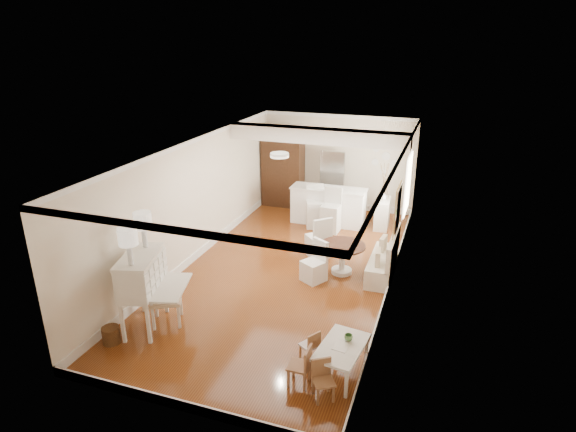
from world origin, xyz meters
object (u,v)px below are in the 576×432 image
Objects in this scene: secretary_bureau at (143,292)px; kids_chair_b at (309,345)px; sideboard at (382,213)px; kids_table at (341,360)px; wicker_basket at (111,335)px; slip_chair_near at (314,261)px; fridge at (344,183)px; bar_stool_left at (315,206)px; bar_stool_right at (331,211)px; kids_chair_c at (324,381)px; breakfast_counter at (328,206)px; slip_chair_far at (318,236)px; pantry_cabinet at (283,168)px; dining_table at (342,259)px; gustavian_armchair at (166,298)px; kids_chair_a at (299,365)px.

kids_chair_b is at bearing -14.96° from secretary_bureau.
kids_table is at bearing -90.04° from sideboard.
wicker_basket is at bearing -172.81° from kids_table.
slip_chair_near is 4.42m from fridge.
bar_stool_left is 1.00× the size of bar_stool_right.
kids_chair_c is 6.92m from breakfast_counter.
slip_chair_far reaches higher than wicker_basket.
fridge is (-0.36, 4.38, 0.45)m from slip_chair_near.
bar_stool_left is 0.52m from bar_stool_right.
kids_table is at bearing -64.00° from pantry_cabinet.
dining_table is at bearing -54.64° from pantry_cabinet.
slip_chair_near is 0.89× the size of slip_chair_far.
fridge is (2.00, 7.01, 0.19)m from secretary_bureau.
bar_stool_left reaches higher than dining_table.
kids_chair_a is at bearing -133.17° from gustavian_armchair.
kids_table is (3.31, -0.37, -0.24)m from gustavian_armchair.
gustavian_armchair is 4.06m from slip_chair_far.
secretary_bureau is at bearing -100.19° from kids_chair_a.
dining_table is 3.04m from sideboard.
slip_chair_far is at bearing -53.84° from gustavian_armchair.
slip_chair_far is at bearing -92.47° from bar_stool_left.
fridge is at bearing 102.62° from kids_table.
dining_table is at bearing 78.72° from slip_chair_near.
dining_table is 1.11× the size of slip_chair_near.
kids_table is 1.88× the size of kids_chair_b.
slip_chair_near is 0.76× the size of bar_stool_right.
kids_table is 1.25× the size of sideboard.
breakfast_counter is 2.11m from pantry_cabinet.
sideboard reaches higher than kids_chair_c.
slip_chair_far is at bearing -134.06° from kids_chair_b.
wicker_basket is at bearing -130.09° from secretary_bureau.
slip_chair_far reaches higher than kids_chair_c.
pantry_cabinet is (-3.50, 7.17, 0.89)m from kids_table.
bar_stool_left is (1.81, 6.23, 0.44)m from wicker_basket.
kids_chair_a is 0.62m from kids_chair_b.
gustavian_armchair is 0.85× the size of bar_stool_right.
wicker_basket is (-0.28, -0.62, -0.56)m from secretary_bureau.
wicker_basket is at bearing -97.92° from slip_chair_near.
secretary_bureau is at bearing -100.76° from slip_chair_near.
breakfast_counter is at bearing 106.45° from kids_table.
secretary_bureau is 3.63m from kids_table.
kids_chair_c is at bearing -74.58° from bar_stool_right.
secretary_bureau is at bearing 135.07° from kids_chair_c.
bar_stool_left is (-1.95, 6.35, 0.28)m from kids_chair_c.
pantry_cabinet is at bearing 141.60° from bar_stool_right.
slip_chair_far is at bearing -87.97° from fridge.
slip_chair_far is (2.11, 3.86, -0.21)m from secretary_bureau.
kids_chair_a is 4.52m from slip_chair_far.
gustavian_armchair reaches higher than dining_table.
bar_stool_right is (1.72, 5.18, 0.09)m from gustavian_armchair.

